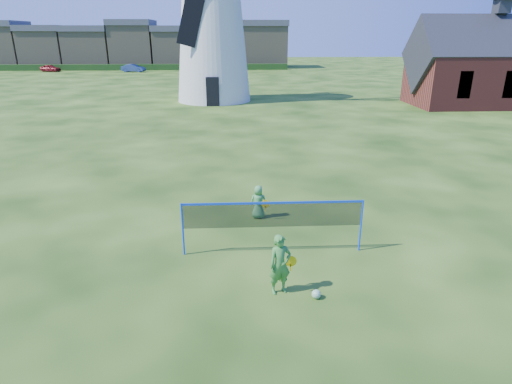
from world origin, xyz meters
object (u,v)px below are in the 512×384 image
object	(u,v)px
player_boy	(258,202)
play_ball	(316,294)
badminton_net	(273,216)
player_girl	(280,265)
car_right	(133,68)
windmill	(212,20)
chapel	(491,68)
car_left	(50,68)

from	to	relation	value
player_boy	play_ball	world-z (taller)	player_boy
badminton_net	player_girl	distance (m)	2.04
player_boy	car_right	world-z (taller)	car_right
windmill	player_girl	xyz separation A→B (m)	(2.84, -31.79, -6.28)
play_ball	badminton_net	bearing A→B (deg)	109.90
chapel	player_boy	size ratio (longest dim) A/B	11.63
player_girl	car_left	size ratio (longest dim) A/B	0.45
play_ball	car_left	distance (m)	73.64
chapel	badminton_net	distance (m)	33.28
badminton_net	player_girl	size ratio (longest dim) A/B	3.37
chapel	player_girl	world-z (taller)	chapel
chapel	play_ball	world-z (taller)	chapel
player_boy	windmill	bearing A→B (deg)	-78.97
chapel	car_right	xyz separation A→B (m)	(-38.28, 36.84, -2.54)
windmill	car_left	xyz separation A→B (m)	(-28.42, 34.19, -6.46)
car_left	player_girl	bearing A→B (deg)	-137.67
chapel	play_ball	distance (m)	34.68
chapel	car_right	distance (m)	53.19
badminton_net	car_left	world-z (taller)	badminton_net
chapel	player_girl	size ratio (longest dim) A/B	8.85
car_right	windmill	bearing A→B (deg)	-144.96
windmill	chapel	world-z (taller)	windmill
badminton_net	car_right	world-z (taller)	badminton_net
windmill	player_girl	world-z (taller)	windmill
player_girl	car_left	distance (m)	73.00
badminton_net	car_right	distance (m)	65.06
play_ball	car_right	distance (m)	67.51
badminton_net	player_boy	xyz separation A→B (m)	(-0.26, 2.47, -0.57)
windmill	chapel	distance (m)	24.34
player_girl	car_right	world-z (taller)	player_girl
windmill	play_ball	distance (m)	33.03
windmill	badminton_net	world-z (taller)	windmill
badminton_net	car_left	xyz separation A→B (m)	(-31.25, 63.97, -0.57)
chapel	car_right	size ratio (longest dim) A/B	3.52
badminton_net	car_left	bearing A→B (deg)	116.04
player_girl	play_ball	xyz separation A→B (m)	(0.84, -0.30, -0.64)
player_boy	car_left	xyz separation A→B (m)	(-30.99, 61.50, 0.00)
chapel	player_boy	bearing A→B (deg)	-132.11
windmill	badminton_net	distance (m)	30.49
badminton_net	player_boy	size ratio (longest dim) A/B	4.43
play_ball	car_right	bearing A→B (deg)	105.69
chapel	play_ball	xyz separation A→B (m)	(-20.03, -28.15, -3.05)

